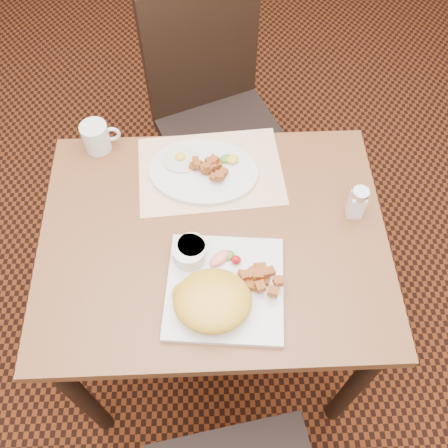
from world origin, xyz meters
TOP-DOWN VIEW (x-y plane):
  - ground at (0.00, 0.00)m, footprint 8.00×8.00m
  - table at (0.00, 0.00)m, footprint 0.90×0.70m
  - chair_far at (0.02, 0.67)m, footprint 0.55×0.55m
  - placemat at (-0.00, 0.21)m, footprint 0.42×0.31m
  - plate_square at (0.02, -0.15)m, footprint 0.31×0.31m
  - plate_oval at (-0.02, 0.20)m, footprint 0.33×0.27m
  - hollandaise_mound at (-0.01, -0.20)m, footprint 0.19×0.16m
  - ramekin at (-0.06, -0.07)m, footprint 0.08×0.09m
  - garnish_sq at (0.03, -0.08)m, footprint 0.09×0.06m
  - fried_egg at (-0.08, 0.24)m, footprint 0.10×0.10m
  - garnish_ov at (0.05, 0.23)m, footprint 0.06×0.05m
  - salt_shaker at (0.37, 0.05)m, footprint 0.04×0.04m
  - coffee_mug at (-0.32, 0.31)m, footprint 0.11×0.08m
  - home_fries_sq at (0.10, -0.14)m, footprint 0.11×0.10m
  - home_fries_ov at (-0.00, 0.20)m, footprint 0.11×0.08m

SIDE VIEW (x-z plane):
  - ground at x=0.00m, z-range 0.00..0.00m
  - chair_far at x=0.02m, z-range 0.05..1.02m
  - table at x=0.00m, z-range 0.27..1.02m
  - placemat at x=0.00m, z-range 0.75..0.75m
  - plate_square at x=0.02m, z-range 0.75..0.77m
  - plate_oval at x=-0.02m, z-range 0.75..0.77m
  - fried_egg at x=-0.08m, z-range 0.76..0.78m
  - garnish_sq at x=0.03m, z-range 0.76..0.79m
  - garnish_ov at x=0.05m, z-range 0.77..0.79m
  - home_fries_sq at x=0.10m, z-range 0.76..0.80m
  - home_fries_ov at x=0.00m, z-range 0.77..0.81m
  - ramekin at x=-0.06m, z-range 0.77..0.81m
  - coffee_mug at x=-0.32m, z-range 0.75..0.84m
  - hollandaise_mound at x=-0.01m, z-range 0.76..0.83m
  - salt_shaker at x=0.37m, z-range 0.75..0.85m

